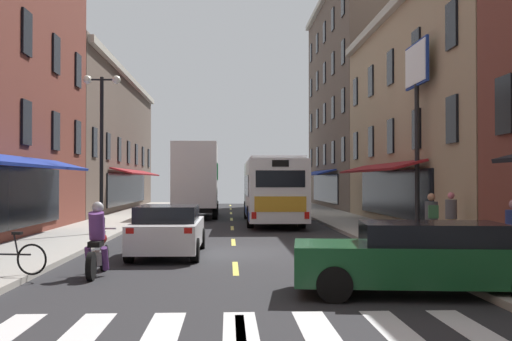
{
  "coord_description": "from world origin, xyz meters",
  "views": [
    {
      "loc": [
        -0.17,
        -18.76,
        2.13
      ],
      "look_at": [
        1.05,
        8.98,
        2.59
      ],
      "focal_mm": 44.0,
      "sensor_mm": 36.0,
      "label": 1
    }
  ],
  "objects_px": {
    "sedan_mid": "(424,257)",
    "bicycle_near": "(8,258)",
    "pedestrian_near": "(432,221)",
    "pedestrian_far": "(451,218)",
    "street_lamp_twin": "(102,146)",
    "transit_bus": "(272,190)",
    "sedan_near": "(168,230)",
    "motorcycle_rider": "(98,244)",
    "box_truck": "(196,181)",
    "billboard_sign": "(417,88)"
  },
  "relations": [
    {
      "from": "sedan_mid",
      "to": "bicycle_near",
      "type": "bearing_deg",
      "value": 166.64
    },
    {
      "from": "pedestrian_near",
      "to": "pedestrian_far",
      "type": "height_order",
      "value": "pedestrian_near"
    },
    {
      "from": "pedestrian_near",
      "to": "street_lamp_twin",
      "type": "relative_size",
      "value": 0.27
    },
    {
      "from": "transit_bus",
      "to": "pedestrian_near",
      "type": "distance_m",
      "value": 14.51
    },
    {
      "from": "sedan_near",
      "to": "street_lamp_twin",
      "type": "relative_size",
      "value": 0.79
    },
    {
      "from": "sedan_mid",
      "to": "street_lamp_twin",
      "type": "distance_m",
      "value": 15.34
    },
    {
      "from": "sedan_near",
      "to": "motorcycle_rider",
      "type": "distance_m",
      "value": 4.04
    },
    {
      "from": "box_truck",
      "to": "sedan_near",
      "type": "xyz_separation_m",
      "value": [
        0.13,
        -18.09,
        -1.39
      ]
    },
    {
      "from": "bicycle_near",
      "to": "billboard_sign",
      "type": "bearing_deg",
      "value": 40.58
    },
    {
      "from": "bicycle_near",
      "to": "street_lamp_twin",
      "type": "height_order",
      "value": "street_lamp_twin"
    },
    {
      "from": "sedan_near",
      "to": "pedestrian_near",
      "type": "relative_size",
      "value": 2.9
    },
    {
      "from": "sedan_near",
      "to": "motorcycle_rider",
      "type": "relative_size",
      "value": 2.29
    },
    {
      "from": "box_truck",
      "to": "sedan_near",
      "type": "bearing_deg",
      "value": -89.6
    },
    {
      "from": "sedan_near",
      "to": "pedestrian_far",
      "type": "bearing_deg",
      "value": 9.03
    },
    {
      "from": "sedan_mid",
      "to": "pedestrian_near",
      "type": "distance_m",
      "value": 6.2
    },
    {
      "from": "pedestrian_near",
      "to": "box_truck",
      "type": "bearing_deg",
      "value": 117.42
    },
    {
      "from": "transit_bus",
      "to": "pedestrian_far",
      "type": "distance_m",
      "value": 12.97
    },
    {
      "from": "street_lamp_twin",
      "to": "sedan_mid",
      "type": "bearing_deg",
      "value": -55.92
    },
    {
      "from": "motorcycle_rider",
      "to": "pedestrian_far",
      "type": "bearing_deg",
      "value": 27.87
    },
    {
      "from": "pedestrian_near",
      "to": "sedan_mid",
      "type": "bearing_deg",
      "value": -104.06
    },
    {
      "from": "box_truck",
      "to": "pedestrian_far",
      "type": "relative_size",
      "value": 4.6
    },
    {
      "from": "street_lamp_twin",
      "to": "pedestrian_near",
      "type": "bearing_deg",
      "value": -32.35
    },
    {
      "from": "sedan_near",
      "to": "sedan_mid",
      "type": "bearing_deg",
      "value": -50.5
    },
    {
      "from": "box_truck",
      "to": "sedan_mid",
      "type": "relative_size",
      "value": 1.53
    },
    {
      "from": "sedan_near",
      "to": "bicycle_near",
      "type": "relative_size",
      "value": 2.79
    },
    {
      "from": "pedestrian_near",
      "to": "street_lamp_twin",
      "type": "height_order",
      "value": "street_lamp_twin"
    },
    {
      "from": "transit_bus",
      "to": "motorcycle_rider",
      "type": "xyz_separation_m",
      "value": [
        -5.1,
        -17.27,
        -0.98
      ]
    },
    {
      "from": "bicycle_near",
      "to": "pedestrian_far",
      "type": "bearing_deg",
      "value": 26.86
    },
    {
      "from": "billboard_sign",
      "to": "pedestrian_far",
      "type": "xyz_separation_m",
      "value": [
        -0.23,
        -4.27,
        -4.71
      ]
    },
    {
      "from": "box_truck",
      "to": "motorcycle_rider",
      "type": "height_order",
      "value": "box_truck"
    },
    {
      "from": "motorcycle_rider",
      "to": "pedestrian_near",
      "type": "relative_size",
      "value": 1.26
    },
    {
      "from": "motorcycle_rider",
      "to": "bicycle_near",
      "type": "bearing_deg",
      "value": -159.26
    },
    {
      "from": "motorcycle_rider",
      "to": "street_lamp_twin",
      "type": "height_order",
      "value": "street_lamp_twin"
    },
    {
      "from": "box_truck",
      "to": "street_lamp_twin",
      "type": "xyz_separation_m",
      "value": [
        -2.98,
        -12.07,
        1.32
      ]
    },
    {
      "from": "motorcycle_rider",
      "to": "pedestrian_near",
      "type": "distance_m",
      "value": 9.21
    },
    {
      "from": "bicycle_near",
      "to": "pedestrian_far",
      "type": "relative_size",
      "value": 1.04
    },
    {
      "from": "box_truck",
      "to": "sedan_mid",
      "type": "height_order",
      "value": "box_truck"
    },
    {
      "from": "transit_bus",
      "to": "motorcycle_rider",
      "type": "relative_size",
      "value": 5.42
    },
    {
      "from": "billboard_sign",
      "to": "street_lamp_twin",
      "type": "distance_m",
      "value": 12.26
    },
    {
      "from": "pedestrian_near",
      "to": "street_lamp_twin",
      "type": "xyz_separation_m",
      "value": [
        -10.53,
        6.67,
        2.44
      ]
    },
    {
      "from": "sedan_near",
      "to": "box_truck",
      "type": "bearing_deg",
      "value": 90.4
    },
    {
      "from": "sedan_near",
      "to": "bicycle_near",
      "type": "bearing_deg",
      "value": -123.08
    },
    {
      "from": "transit_bus",
      "to": "pedestrian_near",
      "type": "xyz_separation_m",
      "value": [
        3.53,
        -14.06,
        -0.68
      ]
    },
    {
      "from": "street_lamp_twin",
      "to": "transit_bus",
      "type": "bearing_deg",
      "value": 46.54
    },
    {
      "from": "sedan_mid",
      "to": "billboard_sign",
      "type": "bearing_deg",
      "value": 73.53
    },
    {
      "from": "billboard_sign",
      "to": "bicycle_near",
      "type": "bearing_deg",
      "value": -139.42
    },
    {
      "from": "transit_bus",
      "to": "street_lamp_twin",
      "type": "bearing_deg",
      "value": -133.46
    },
    {
      "from": "billboard_sign",
      "to": "pedestrian_near",
      "type": "relative_size",
      "value": 4.46
    },
    {
      "from": "transit_bus",
      "to": "bicycle_near",
      "type": "distance_m",
      "value": 19.22
    },
    {
      "from": "sedan_near",
      "to": "pedestrian_far",
      "type": "relative_size",
      "value": 2.91
    }
  ]
}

